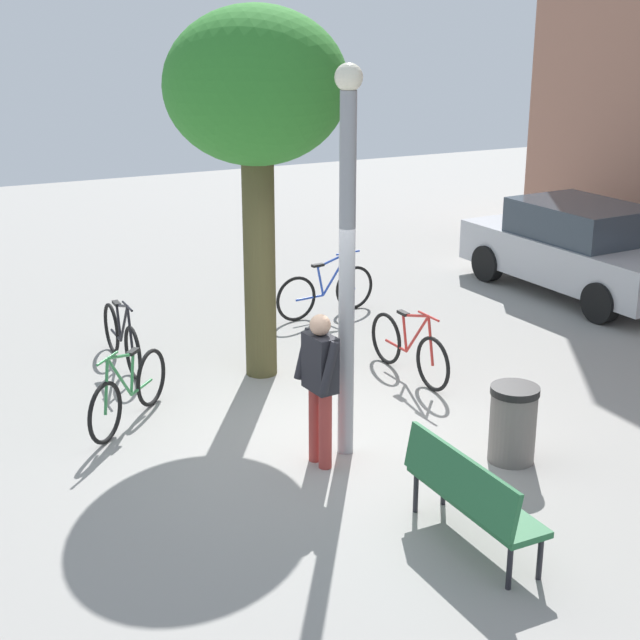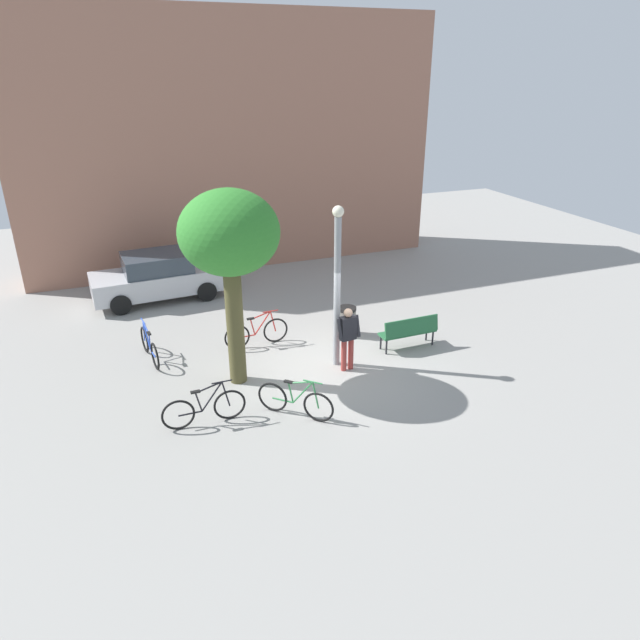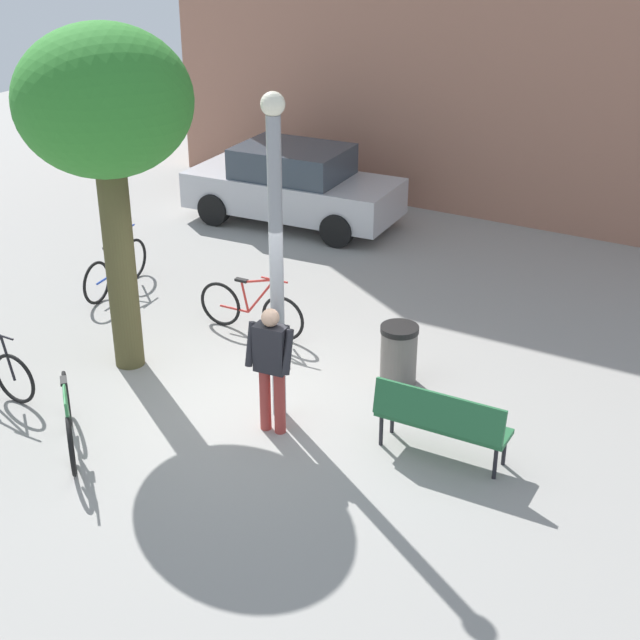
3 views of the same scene
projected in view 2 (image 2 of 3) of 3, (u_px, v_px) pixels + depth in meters
ground_plane at (325, 366)px, 14.71m from camera, size 36.00×36.00×0.00m
building_facade at (231, 144)px, 20.90m from camera, size 15.17×2.00×8.90m
lamppost at (337, 281)px, 13.92m from camera, size 0.28×0.28×4.12m
person_by_lamppost at (348, 335)px, 14.17m from camera, size 0.61×0.33×1.67m
park_bench at (409, 330)px, 15.42m from camera, size 1.61×0.51×0.92m
plaza_tree at (229, 237)px, 12.58m from camera, size 2.25×2.25×4.68m
bicycle_red at (257, 333)px, 15.65m from camera, size 1.81×0.13×0.97m
bicycle_blue at (149, 347)px, 14.88m from camera, size 0.30×1.80×0.97m
bicycle_black at (205, 409)px, 12.19m from camera, size 1.81×0.08×0.97m
bicycle_green at (296, 401)px, 12.47m from camera, size 1.35×1.28×0.97m
parked_car_silver at (158, 277)px, 18.66m from camera, size 4.30×2.04×1.55m
trash_bin at (347, 321)px, 16.26m from camera, size 0.52×0.52×0.85m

